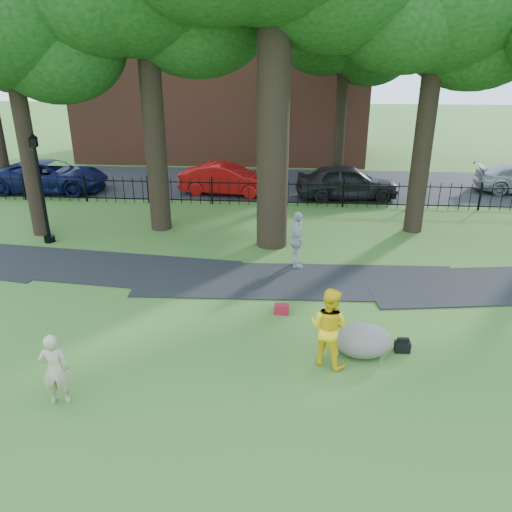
# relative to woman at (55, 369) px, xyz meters

# --- Properties ---
(ground) EXTENTS (120.00, 120.00, 0.00)m
(ground) POSITION_rel_woman_xyz_m (3.85, 2.20, -0.79)
(ground) COLOR #365D20
(ground) RESTS_ON ground
(footpath) EXTENTS (36.07, 3.85, 0.03)m
(footpath) POSITION_rel_woman_xyz_m (4.85, 6.10, -0.79)
(footpath) COLOR black
(footpath) RESTS_ON ground
(street) EXTENTS (80.00, 7.00, 0.02)m
(street) POSITION_rel_woman_xyz_m (3.85, 18.20, -0.79)
(street) COLOR black
(street) RESTS_ON ground
(iron_fence) EXTENTS (44.00, 0.04, 1.20)m
(iron_fence) POSITION_rel_woman_xyz_m (3.85, 14.20, -0.19)
(iron_fence) COLOR black
(iron_fence) RESTS_ON ground
(brick_building) EXTENTS (18.00, 8.00, 12.00)m
(brick_building) POSITION_rel_woman_xyz_m (-0.15, 26.20, 5.21)
(brick_building) COLOR brown
(brick_building) RESTS_ON ground
(tree_row) EXTENTS (26.82, 7.96, 12.42)m
(tree_row) POSITION_rel_woman_xyz_m (4.37, 10.60, 7.37)
(tree_row) COLOR black
(tree_row) RESTS_ON ground
(woman) EXTENTS (0.64, 0.49, 1.57)m
(woman) POSITION_rel_woman_xyz_m (0.00, 0.00, 0.00)
(woman) COLOR tan
(woman) RESTS_ON ground
(man) EXTENTS (1.15, 1.07, 1.88)m
(man) POSITION_rel_woman_xyz_m (5.47, 1.79, 0.15)
(man) COLOR yellow
(man) RESTS_ON ground
(pedestrian) EXTENTS (0.55, 1.14, 1.89)m
(pedestrian) POSITION_rel_woman_xyz_m (4.75, 7.23, 0.16)
(pedestrian) COLOR #A6A7AB
(pedestrian) RESTS_ON ground
(boulder) EXTENTS (1.49, 1.21, 0.80)m
(boulder) POSITION_rel_woman_xyz_m (6.32, 2.27, -0.39)
(boulder) COLOR gray
(boulder) RESTS_ON ground
(lamppost) EXTENTS (0.40, 0.40, 4.00)m
(lamppost) POSITION_rel_woman_xyz_m (-4.42, 8.85, 1.17)
(lamppost) COLOR black
(lamppost) RESTS_ON ground
(backpack) EXTENTS (0.36, 0.23, 0.26)m
(backpack) POSITION_rel_woman_xyz_m (7.29, 2.40, -0.65)
(backpack) COLOR black
(backpack) RESTS_ON ground
(red_bag) EXTENTS (0.40, 0.26, 0.26)m
(red_bag) POSITION_rel_woman_xyz_m (4.38, 4.03, -0.65)
(red_bag) COLOR maroon
(red_bag) RESTS_ON ground
(red_sedan) EXTENTS (4.73, 2.11, 1.51)m
(red_sedan) POSITION_rel_woman_xyz_m (1.32, 16.01, -0.03)
(red_sedan) COLOR #B10E0D
(red_sedan) RESTS_ON ground
(navy_van) EXTENTS (5.62, 2.66, 1.55)m
(navy_van) POSITION_rel_woman_xyz_m (-7.61, 15.89, -0.01)
(navy_van) COLOR #0C133E
(navy_van) RESTS_ON ground
(grey_car) EXTENTS (4.96, 2.35, 1.64)m
(grey_car) POSITION_rel_woman_xyz_m (7.14, 15.70, 0.03)
(grey_car) COLOR black
(grey_car) RESTS_ON ground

